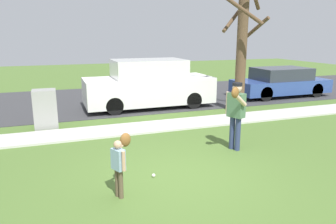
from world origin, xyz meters
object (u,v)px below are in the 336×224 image
(parked_wagon_blue, at_px, (281,82))
(parked_van_white, at_px, (149,85))
(person_child, at_px, (120,158))
(utility_cabinet, at_px, (45,109))
(street_tree_near, at_px, (242,46))
(baseball, at_px, (154,175))
(person_adult, at_px, (236,109))

(parked_wagon_blue, bearing_deg, parked_van_white, -178.32)
(person_child, xyz_separation_m, parked_van_white, (2.55, 6.85, 0.19))
(utility_cabinet, bearing_deg, street_tree_near, -1.04)
(parked_van_white, relative_size, parked_wagon_blue, 1.11)
(person_child, xyz_separation_m, street_tree_near, (5.47, 4.89, 1.73))
(person_child, distance_m, parked_wagon_blue, 11.45)
(baseball, xyz_separation_m, utility_cabinet, (-2.07, 4.48, 0.57))
(baseball, xyz_separation_m, parked_wagon_blue, (8.26, 6.51, 0.62))
(person_child, bearing_deg, baseball, 9.85)
(person_child, distance_m, baseball, 1.15)
(baseball, height_order, parked_wagon_blue, parked_wagon_blue)
(person_adult, xyz_separation_m, parked_van_white, (-0.61, 5.48, -0.16))
(utility_cabinet, height_order, street_tree_near, street_tree_near)
(street_tree_near, xyz_separation_m, parked_wagon_blue, (3.57, 2.15, -1.78))
(parked_wagon_blue, bearing_deg, person_adult, -136.06)
(utility_cabinet, height_order, parked_van_white, parked_van_white)
(utility_cabinet, relative_size, street_tree_near, 0.27)
(person_adult, bearing_deg, utility_cabinet, -63.64)
(street_tree_near, distance_m, parked_wagon_blue, 4.53)
(person_adult, height_order, baseball, person_adult)
(utility_cabinet, xyz_separation_m, parked_wagon_blue, (10.33, 2.03, 0.05))
(person_child, relative_size, baseball, 14.88)
(street_tree_near, relative_size, parked_wagon_blue, 1.01)
(person_adult, distance_m, parked_wagon_blue, 8.18)
(parked_van_white, bearing_deg, utility_cabinet, -154.46)
(parked_van_white, bearing_deg, person_adult, -83.68)
(person_adult, relative_size, person_child, 1.54)
(person_adult, distance_m, person_child, 3.46)
(person_child, height_order, parked_wagon_blue, parked_wagon_blue)
(person_adult, relative_size, utility_cabinet, 1.40)
(person_adult, xyz_separation_m, baseball, (-2.38, -0.85, -1.03))
(person_adult, distance_m, street_tree_near, 4.43)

